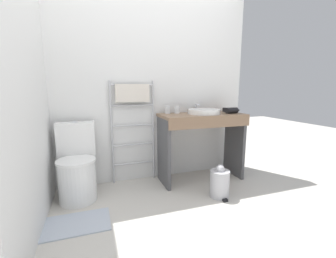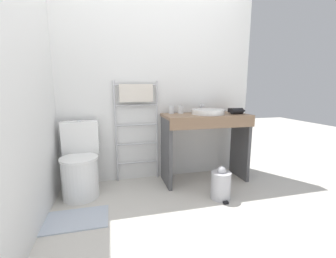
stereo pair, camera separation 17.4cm
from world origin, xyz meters
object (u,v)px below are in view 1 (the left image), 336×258
(hair_dryer, at_px, (232,110))
(trash_bin, at_px, (220,183))
(toilet, at_px, (77,169))
(sink_basin, at_px, (204,111))
(towel_radiator, at_px, (133,110))
(cup_near_wall, at_px, (168,110))
(cup_near_edge, at_px, (177,110))

(hair_dryer, relative_size, trash_bin, 0.54)
(toilet, distance_m, sink_basin, 1.58)
(towel_radiator, bearing_deg, toilet, -158.62)
(toilet, xyz_separation_m, cup_near_wall, (1.07, 0.21, 0.56))
(sink_basin, relative_size, cup_near_wall, 4.20)
(hair_dryer, xyz_separation_m, trash_bin, (-0.40, -0.43, -0.72))
(towel_radiator, height_order, cup_near_wall, towel_radiator)
(towel_radiator, bearing_deg, cup_near_edge, -6.93)
(towel_radiator, xyz_separation_m, sink_basin, (0.83, -0.23, -0.03))
(sink_basin, height_order, hair_dryer, hair_dryer)
(towel_radiator, relative_size, trash_bin, 3.49)
(sink_basin, xyz_separation_m, trash_bin, (-0.05, -0.49, -0.72))
(toilet, bearing_deg, hair_dryer, -1.05)
(towel_radiator, distance_m, trash_bin, 1.29)
(toilet, xyz_separation_m, towel_radiator, (0.65, 0.25, 0.57))
(cup_near_wall, height_order, cup_near_edge, same)
(towel_radiator, relative_size, cup_near_wall, 13.16)
(sink_basin, bearing_deg, towel_radiator, 164.79)
(toilet, distance_m, trash_bin, 1.51)
(toilet, bearing_deg, cup_near_wall, 11.12)
(cup_near_wall, relative_size, trash_bin, 0.27)
(cup_near_edge, height_order, hair_dryer, cup_near_edge)
(cup_near_wall, bearing_deg, hair_dryer, -17.78)
(cup_near_edge, bearing_deg, cup_near_wall, 168.69)
(sink_basin, bearing_deg, cup_near_edge, 151.09)
(towel_radiator, bearing_deg, trash_bin, -42.41)
(trash_bin, bearing_deg, toilet, 162.11)
(sink_basin, height_order, trash_bin, sink_basin)
(cup_near_wall, height_order, trash_bin, cup_near_wall)
(towel_radiator, distance_m, cup_near_edge, 0.55)
(towel_radiator, xyz_separation_m, hair_dryer, (1.19, -0.29, -0.02))
(hair_dryer, bearing_deg, cup_near_edge, 161.10)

